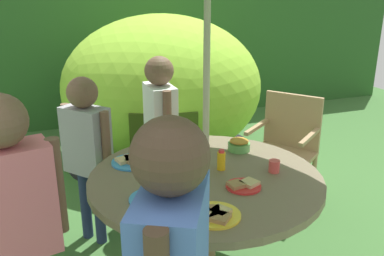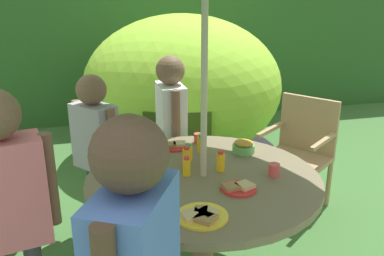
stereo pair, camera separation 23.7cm
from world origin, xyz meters
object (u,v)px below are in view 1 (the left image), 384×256
Objects in this scene: child_in_white_shirt at (160,117)px; cup_far at (192,138)px; dome_tent at (162,87)px; plate_mid_right at (170,146)px; child_in_grey_shirt at (86,141)px; plate_center_back at (154,198)px; cup_near at (274,166)px; snack_bowl at (239,145)px; plate_mid_left at (215,214)px; plate_back_edge at (243,185)px; juice_bottle_center_front at (189,167)px; juice_bottle_front_edge at (198,143)px; child_in_pink_shirt at (12,203)px; plate_far_left at (132,161)px; garden_table at (205,193)px; juice_bottle_near_right at (221,160)px; juice_bottle_near_left at (187,157)px; juice_bottle_far_right at (187,153)px; wooden_chair at (286,143)px.

cup_far is at bearing 15.21° from child_in_white_shirt.
dome_tent is 14.52× the size of plate_mid_right.
dome_tent is at bearing 107.45° from child_in_grey_shirt.
plate_center_back is 3.48× the size of cup_near.
plate_mid_left is at bearing -123.93° from snack_bowl.
child_in_grey_shirt is 1.17m from plate_back_edge.
plate_mid_right is 0.71m from plate_center_back.
juice_bottle_center_front is (0.49, -0.69, 0.02)m from child_in_grey_shirt.
plate_mid_right is 0.18m from cup_far.
snack_bowl is 0.80× the size of plate_mid_right.
plate_mid_left is 0.82m from juice_bottle_front_edge.
plate_mid_left is at bearing -26.61° from child_in_pink_shirt.
child_in_grey_shirt reaches higher than plate_mid_right.
plate_far_left is at bearing -30.22° from child_in_white_shirt.
child_in_pink_shirt is (-0.42, -0.93, 0.09)m from child_in_grey_shirt.
plate_far_left is (-0.29, -0.15, 0.00)m from plate_mid_right.
plate_mid_left is at bearing -17.78° from child_in_grey_shirt.
dome_tent is at bearing 89.20° from snack_bowl.
garden_table is 0.98× the size of child_in_pink_shirt.
garden_table is at bearing -141.95° from snack_bowl.
plate_far_left is 0.51m from cup_far.
garden_table is 10.63× the size of juice_bottle_near_right.
child_in_white_shirt is 1.37m from plate_mid_left.
plate_back_edge is at bearing -61.50° from juice_bottle_near_left.
garden_table is at bearing 73.43° from plate_mid_left.
juice_bottle_far_right is at bearing 128.19° from juice_bottle_near_right.
plate_center_back is 0.52m from juice_bottle_far_right.
plate_back_edge is 1.52× the size of juice_bottle_near_right.
juice_bottle_far_right is at bearing -82.03° from plate_mid_right.
cup_far is (-0.01, 0.48, -0.03)m from juice_bottle_near_right.
juice_bottle_far_right is 0.33m from cup_far.
juice_bottle_far_right reaches higher than cup_far.
garden_table is 1.32m from wooden_chair.
garden_table is 0.49m from plate_far_left.
child_in_white_shirt is 0.58m from juice_bottle_front_edge.
juice_bottle_far_right is (-1.09, -0.57, 0.28)m from wooden_chair.
juice_bottle_near_right is (0.47, -0.28, 0.05)m from plate_far_left.
juice_bottle_near_left reaches higher than juice_bottle_near_right.
plate_back_edge is at bearing -1.60° from child_in_grey_shirt.
cup_far reaches higher than plate_center_back.
plate_mid_right is (-0.07, 0.46, 0.13)m from garden_table.
child_in_grey_shirt reaches higher than juice_bottle_far_right.
dome_tent is 10.21× the size of plate_far_left.
child_in_white_shirt is at bearing 81.97° from plate_mid_right.
garden_table is 18.53× the size of cup_near.
juice_bottle_near_right is at bearing 62.73° from plate_mid_left.
child_in_white_shirt is (-1.06, 0.13, 0.31)m from wooden_chair.
dome_tent reaches higher than plate_center_back.
child_in_grey_shirt reaches higher than juice_bottle_near_left.
juice_bottle_near_right is 1.06× the size of juice_bottle_front_edge.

